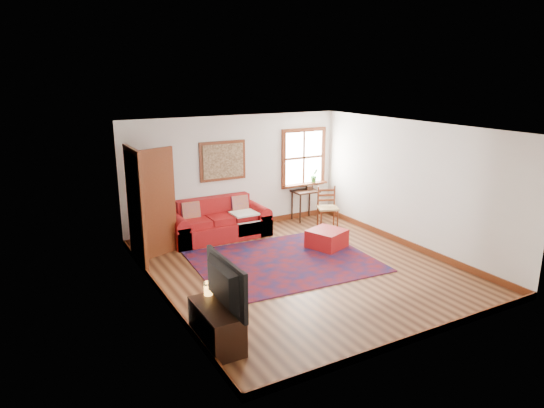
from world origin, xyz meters
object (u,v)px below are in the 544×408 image
ladder_back_chair (327,206)px  media_cabinet (217,326)px  side_table (305,196)px  red_leather_sofa (219,225)px  red_ottoman (327,239)px

ladder_back_chair → media_cabinet: bearing=-140.7°
side_table → red_leather_sofa: bearing=-175.3°
red_leather_sofa → ladder_back_chair: size_ratio=2.28×
red_leather_sofa → side_table: size_ratio=2.96×
red_leather_sofa → ladder_back_chair: bearing=-12.8°
red_ottoman → red_leather_sofa: bearing=114.4°
side_table → ladder_back_chair: size_ratio=0.77×
red_leather_sofa → media_cabinet: red_leather_sofa is taller
red_leather_sofa → side_table: (2.29, 0.19, 0.31)m
red_ottoman → media_cabinet: size_ratio=0.68×
red_leather_sofa → media_cabinet: 4.23m
red_ottoman → side_table: size_ratio=0.90×
red_ottoman → ladder_back_chair: bearing=34.2°
red_ottoman → media_cabinet: bearing=-166.1°
ladder_back_chair → red_ottoman: bearing=-125.5°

